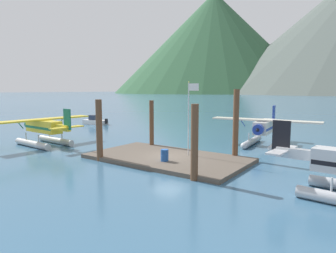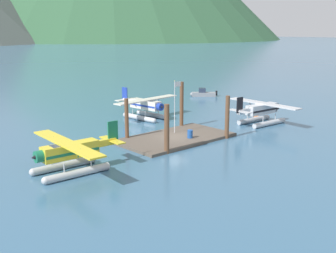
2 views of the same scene
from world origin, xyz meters
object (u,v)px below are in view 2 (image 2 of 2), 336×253
at_px(seaplane_yellow_port_aft, 70,155).
at_px(seaplane_silver_stbd_aft, 262,112).
at_px(mooring_buoy, 256,118).
at_px(flagpole, 175,100).
at_px(seaplane_cream_bow_right, 146,107).
at_px(fuel_drum, 190,134).
at_px(boat_grey_open_east, 203,94).

height_order(seaplane_yellow_port_aft, seaplane_silver_stbd_aft, same).
bearing_deg(mooring_buoy, flagpole, 173.13).
bearing_deg(seaplane_cream_bow_right, seaplane_silver_stbd_aft, -54.30).
relative_size(fuel_drum, seaplane_silver_stbd_aft, 0.08).
height_order(seaplane_cream_bow_right, boat_grey_open_east, seaplane_cream_bow_right).
bearing_deg(seaplane_yellow_port_aft, seaplane_silver_stbd_aft, 0.38).
height_order(fuel_drum, mooring_buoy, fuel_drum).
height_order(fuel_drum, seaplane_yellow_port_aft, seaplane_yellow_port_aft).
relative_size(flagpole, seaplane_yellow_port_aft, 0.57).
relative_size(fuel_drum, seaplane_cream_bow_right, 0.08).
bearing_deg(boat_grey_open_east, flagpole, -143.20).
height_order(flagpole, boat_grey_open_east, flagpole).
distance_m(mooring_buoy, boat_grey_open_east, 21.03).
xyz_separation_m(flagpole, boat_grey_open_east, (22.84, 17.08, -3.51)).
xyz_separation_m(fuel_drum, boat_grey_open_east, (23.30, 19.89, -0.25)).
bearing_deg(mooring_buoy, boat_grey_open_east, 62.58).
bearing_deg(seaplane_silver_stbd_aft, mooring_buoy, 54.71).
distance_m(flagpole, seaplane_silver_stbd_aft, 12.68).
bearing_deg(flagpole, seaplane_yellow_port_aft, -167.55).
bearing_deg(seaplane_yellow_port_aft, seaplane_cream_bow_right, 34.42).
height_order(seaplane_yellow_port_aft, boat_grey_open_east, seaplane_yellow_port_aft).
relative_size(flagpole, seaplane_cream_bow_right, 0.57).
height_order(fuel_drum, boat_grey_open_east, boat_grey_open_east).
xyz_separation_m(mooring_buoy, seaplane_silver_stbd_aft, (-1.12, -1.58, 1.21)).
bearing_deg(fuel_drum, seaplane_silver_stbd_aft, -1.60).
height_order(fuel_drum, seaplane_cream_bow_right, seaplane_cream_bow_right).
bearing_deg(fuel_drum, seaplane_cream_bow_right, 73.16).
bearing_deg(boat_grey_open_east, seaplane_silver_stbd_aft, -118.08).
distance_m(fuel_drum, seaplane_yellow_port_aft, 14.68).
distance_m(seaplane_cream_bow_right, boat_grey_open_east, 21.22).
xyz_separation_m(seaplane_cream_bow_right, seaplane_yellow_port_aft, (-18.28, -12.53, 0.00)).
xyz_separation_m(seaplane_yellow_port_aft, boat_grey_open_east, (37.95, 20.42, -1.09)).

